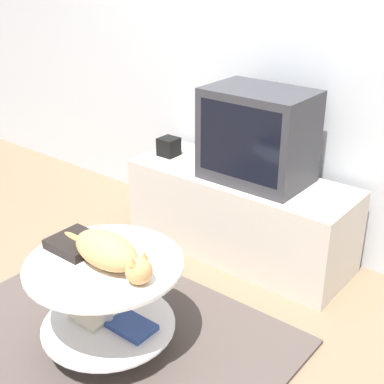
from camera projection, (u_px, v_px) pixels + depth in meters
The scene contains 9 objects.
ground_plane at pixel (97, 349), 2.51m from camera, with size 12.00×12.00×0.00m, color #7F664C.
wall_back at pixel (278, 29), 3.03m from camera, with size 8.00×0.05×2.60m.
rug at pixel (97, 348), 2.51m from camera, with size 1.62×1.41×0.02m.
tv_stand at pixel (239, 214), 3.23m from camera, with size 1.37×0.50×0.51m.
tv at pixel (258, 136), 2.96m from camera, with size 0.58×0.39×0.52m.
speaker at pixel (169, 147), 3.39m from camera, with size 0.12×0.12×0.12m.
coffee_table at pixel (107, 295), 2.40m from camera, with size 0.70×0.70×0.46m.
dvd_box at pixel (77, 243), 2.43m from camera, with size 0.23×0.21×0.04m.
cat at pixel (110, 252), 2.27m from camera, with size 0.58×0.21×0.14m.
Camera 1 is at (1.58, -1.26, 1.72)m, focal length 50.00 mm.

